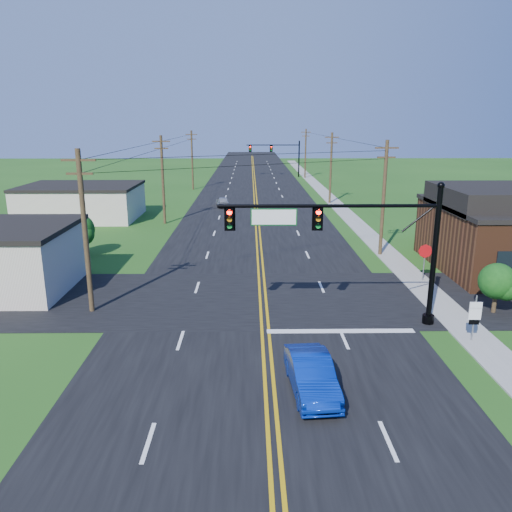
{
  "coord_description": "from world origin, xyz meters",
  "views": [
    {
      "loc": [
        -0.59,
        -16.4,
        10.35
      ],
      "look_at": [
        -0.27,
        10.0,
        3.2
      ],
      "focal_mm": 35.0,
      "sensor_mm": 36.0,
      "label": 1
    }
  ],
  "objects_px": {
    "signal_mast_main": "(348,236)",
    "route_sign": "(475,315)",
    "signal_mast_far": "(276,153)",
    "blue_car": "(311,375)",
    "stop_sign": "(425,255)"
  },
  "relations": [
    {
      "from": "signal_mast_main",
      "to": "stop_sign",
      "type": "distance_m",
      "value": 10.18
    },
    {
      "from": "signal_mast_main",
      "to": "blue_car",
      "type": "xyz_separation_m",
      "value": [
        -2.54,
        -6.81,
        -4.02
      ]
    },
    {
      "from": "route_sign",
      "to": "stop_sign",
      "type": "bearing_deg",
      "value": 88.73
    },
    {
      "from": "route_sign",
      "to": "signal_mast_main",
      "type": "bearing_deg",
      "value": 162.27
    },
    {
      "from": "signal_mast_far",
      "to": "blue_car",
      "type": "height_order",
      "value": "signal_mast_far"
    },
    {
      "from": "route_sign",
      "to": "stop_sign",
      "type": "relative_size",
      "value": 0.93
    },
    {
      "from": "signal_mast_far",
      "to": "blue_car",
      "type": "distance_m",
      "value": 78.95
    },
    {
      "from": "signal_mast_far",
      "to": "route_sign",
      "type": "height_order",
      "value": "signal_mast_far"
    },
    {
      "from": "signal_mast_far",
      "to": "stop_sign",
      "type": "relative_size",
      "value": 4.31
    },
    {
      "from": "stop_sign",
      "to": "blue_car",
      "type": "bearing_deg",
      "value": -118.8
    },
    {
      "from": "signal_mast_main",
      "to": "signal_mast_far",
      "type": "xyz_separation_m",
      "value": [
        0.1,
        72.0,
        -0.2
      ]
    },
    {
      "from": "blue_car",
      "to": "route_sign",
      "type": "xyz_separation_m",
      "value": [
        8.36,
        4.55,
        0.65
      ]
    },
    {
      "from": "signal_mast_main",
      "to": "route_sign",
      "type": "relative_size",
      "value": 4.75
    },
    {
      "from": "signal_mast_main",
      "to": "stop_sign",
      "type": "height_order",
      "value": "signal_mast_main"
    },
    {
      "from": "blue_car",
      "to": "stop_sign",
      "type": "height_order",
      "value": "stop_sign"
    }
  ]
}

